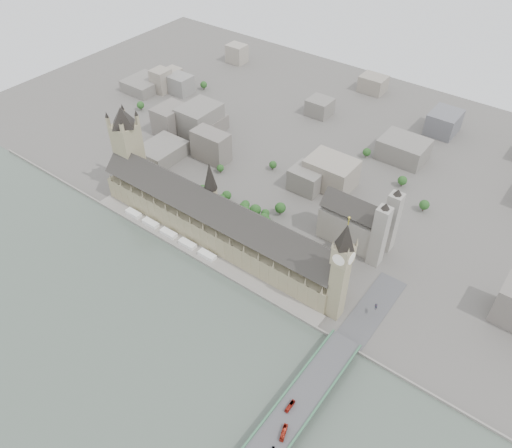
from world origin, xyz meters
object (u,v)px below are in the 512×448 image
Objects in this scene: palace_of_westminster at (216,221)px; red_bus_south at (284,432)px; red_bus_north at (290,406)px; westminster_abbey at (358,223)px; westminster_bridge at (295,412)px; car_approach at (376,307)px; victoria_tower at (128,147)px; elizabeth_tower at (341,265)px.

red_bus_south is at bearing -37.44° from palace_of_westminster.
palace_of_westminster is at bearing 123.83° from red_bus_south.
palace_of_westminster is at bearing 144.18° from red_bus_north.
westminster_abbey reaches higher than red_bus_north.
red_bus_south is at bearing -79.06° from westminster_bridge.
palace_of_westminster is at bearing 161.77° from car_approach.
victoria_tower is 9.53× the size of red_bus_north.
victoria_tower is 291.51m from car_approach.
palace_of_westminster is 2.65× the size of victoria_tower.
palace_of_westminster is at bearing -2.96° from victoria_tower.
elizabeth_tower is 20.71× the size of car_approach.
elizabeth_tower reaches higher than westminster_bridge.
victoria_tower is at bearing 158.22° from westminster_bridge.
car_approach is at bearing 2.38° from palace_of_westminster.
elizabeth_tower reaches higher than red_bus_north.
red_bus_south is 2.33× the size of car_approach.
westminster_bridge is 7.59m from red_bus_north.
victoria_tower is at bearing 176.04° from elizabeth_tower.
westminster_abbey is (110.92, 75.30, 2.38)m from palace_of_westminster.
red_bus_south reaches higher than westminster_bridge.
red_bus_north is at bearing -78.03° from elizabeth_tower.
westminster_abbey is (232.92, 69.00, -30.12)m from victoria_tower.
westminster_abbey is at bearing 107.29° from elizabeth_tower.
westminster_bridge is at bearing 24.06° from red_bus_north.
palace_of_westminster is 25.26× the size of red_bus_north.
elizabeth_tower is at bearing -167.12° from car_approach.
victoria_tower is 8.26× the size of red_bus_south.
elizabeth_tower is 1.58× the size of westminster_abbey.
red_bus_south is (287.82, -133.25, -43.27)m from victoria_tower.
palace_of_westminster is at bearing 175.15° from elizabeth_tower.
westminster_abbey reaches higher than red_bus_south.
westminster_bridge is at bearing -75.89° from elizabeth_tower.
palace_of_westminster is 195.05m from westminster_bridge.
car_approach is at bearing 87.92° from westminster_bridge.
victoria_tower is at bearing 136.43° from red_bus_south.
westminster_bridge is (24.00, -95.50, -52.96)m from elizabeth_tower.
red_bus_north is 2.02× the size of car_approach.
red_bus_north is (158.60, -108.82, -10.99)m from palace_of_westminster.
westminster_abbey is 190.66m from red_bus_north.
westminster_abbey is at bearing 16.50° from victoria_tower.
westminster_bridge is (284.00, -113.50, -50.08)m from victoria_tower.
victoria_tower is at bearing -163.50° from westminster_abbey.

